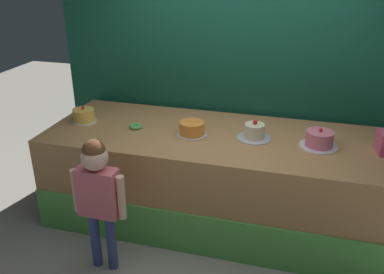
{
  "coord_description": "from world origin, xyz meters",
  "views": [
    {
      "loc": [
        0.66,
        -2.85,
        2.45
      ],
      "look_at": [
        -0.24,
        0.36,
        0.97
      ],
      "focal_mm": 38.42,
      "sensor_mm": 36.0,
      "label": 1
    }
  ],
  "objects_px": {
    "donut": "(136,126)",
    "cake_far_left": "(84,116)",
    "cake_center_right": "(254,132)",
    "child_figure": "(98,188)",
    "cake_far_right": "(319,140)",
    "cake_center_left": "(192,129)"
  },
  "relations": [
    {
      "from": "donut",
      "to": "cake_far_left",
      "type": "xyz_separation_m",
      "value": [
        -0.57,
        0.03,
        0.04
      ]
    },
    {
      "from": "cake_center_right",
      "to": "child_figure",
      "type": "bearing_deg",
      "value": -138.51
    },
    {
      "from": "cake_far_left",
      "to": "cake_far_right",
      "type": "distance_m",
      "value": 2.28
    },
    {
      "from": "donut",
      "to": "cake_center_left",
      "type": "xyz_separation_m",
      "value": [
        0.57,
        -0.01,
        0.04
      ]
    },
    {
      "from": "donut",
      "to": "cake_far_right",
      "type": "distance_m",
      "value": 1.71
    },
    {
      "from": "donut",
      "to": "cake_center_right",
      "type": "relative_size",
      "value": 0.4
    },
    {
      "from": "donut",
      "to": "child_figure",
      "type": "bearing_deg",
      "value": -87.11
    },
    {
      "from": "donut",
      "to": "cake_center_left",
      "type": "relative_size",
      "value": 0.42
    },
    {
      "from": "cake_center_left",
      "to": "cake_far_left",
      "type": "bearing_deg",
      "value": 178.19
    },
    {
      "from": "donut",
      "to": "cake_far_right",
      "type": "bearing_deg",
      "value": 1.31
    },
    {
      "from": "child_figure",
      "to": "cake_center_right",
      "type": "bearing_deg",
      "value": 41.49
    },
    {
      "from": "donut",
      "to": "cake_center_right",
      "type": "distance_m",
      "value": 1.14
    },
    {
      "from": "child_figure",
      "to": "cake_center_right",
      "type": "xyz_separation_m",
      "value": [
        1.09,
        0.97,
        0.21
      ]
    },
    {
      "from": "cake_far_left",
      "to": "cake_center_right",
      "type": "relative_size",
      "value": 0.85
    },
    {
      "from": "donut",
      "to": "cake_center_left",
      "type": "distance_m",
      "value": 0.57
    },
    {
      "from": "cake_center_right",
      "to": "cake_far_right",
      "type": "xyz_separation_m",
      "value": [
        0.57,
        -0.03,
        0.0
      ]
    },
    {
      "from": "cake_center_left",
      "to": "cake_far_right",
      "type": "relative_size",
      "value": 0.87
    },
    {
      "from": "cake_center_left",
      "to": "donut",
      "type": "bearing_deg",
      "value": 179.02
    },
    {
      "from": "child_figure",
      "to": "cake_far_left",
      "type": "relative_size",
      "value": 4.55
    },
    {
      "from": "child_figure",
      "to": "donut",
      "type": "relative_size",
      "value": 9.64
    },
    {
      "from": "child_figure",
      "to": "cake_far_left",
      "type": "height_order",
      "value": "child_figure"
    },
    {
      "from": "cake_center_left",
      "to": "child_figure",
      "type": "bearing_deg",
      "value": -120.44
    }
  ]
}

